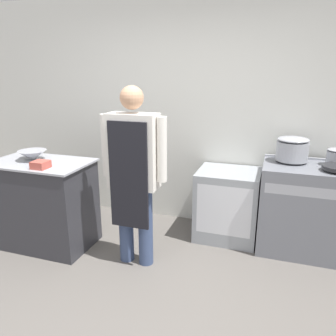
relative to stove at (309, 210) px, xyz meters
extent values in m
plane|color=#5B5651|center=(-1.36, -1.70, -0.46)|extent=(14.00, 14.00, 0.00)
cube|color=silver|center=(-1.36, 0.38, 0.89)|extent=(8.00, 0.05, 2.70)
cube|color=#2D2D33|center=(-2.68, -0.74, -0.01)|extent=(1.00, 0.61, 0.91)
cube|color=#9EA0A8|center=(-2.68, -0.74, 0.46)|extent=(1.04, 0.63, 0.02)
cube|color=slate|center=(0.00, 0.00, 0.00)|extent=(0.98, 0.62, 0.92)
cube|color=#9EA0A8|center=(0.00, -0.29, 0.29)|extent=(0.90, 0.03, 0.10)
cube|color=#9EA0A8|center=(0.00, 0.29, 0.47)|extent=(0.98, 0.03, 0.02)
cube|color=#93999E|center=(-0.84, 0.05, -0.07)|extent=(0.67, 0.59, 0.78)
cube|color=silver|center=(-0.84, -0.24, -0.03)|extent=(0.57, 0.02, 0.55)
cylinder|color=#38476B|center=(-1.71, -0.76, -0.07)|extent=(0.14, 0.14, 0.79)
cylinder|color=#38476B|center=(-1.51, -0.76, -0.07)|extent=(0.14, 0.14, 0.79)
cube|color=silver|center=(-1.61, -0.76, 0.67)|extent=(0.46, 0.22, 0.69)
cube|color=black|center=(-1.61, -0.88, 0.46)|extent=(0.37, 0.02, 0.99)
cylinder|color=silver|center=(-1.88, -0.76, 0.70)|extent=(0.09, 0.09, 0.58)
cylinder|color=silver|center=(-1.33, -0.76, 0.70)|extent=(0.09, 0.09, 0.58)
sphere|color=tan|center=(-1.61, -0.76, 1.15)|extent=(0.21, 0.21, 0.21)
cone|color=#9EA0A8|center=(-2.79, -0.71, 0.52)|extent=(0.29, 0.29, 0.10)
cone|color=#9EA0A8|center=(-2.88, -0.65, 0.51)|extent=(0.19, 0.19, 0.07)
cube|color=#B24C3F|center=(-2.51, -0.93, 0.51)|extent=(0.14, 0.14, 0.07)
cylinder|color=#9EA0A8|center=(-0.22, 0.11, 0.58)|extent=(0.32, 0.32, 0.20)
ellipsoid|color=#9EA0A8|center=(-0.22, 0.11, 0.70)|extent=(0.31, 0.31, 0.06)
cylinder|color=#9EA0A8|center=(0.20, 0.11, 0.54)|extent=(0.18, 0.18, 0.13)
camera|label=1|loc=(-0.40, -3.41, 1.36)|focal=35.00mm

